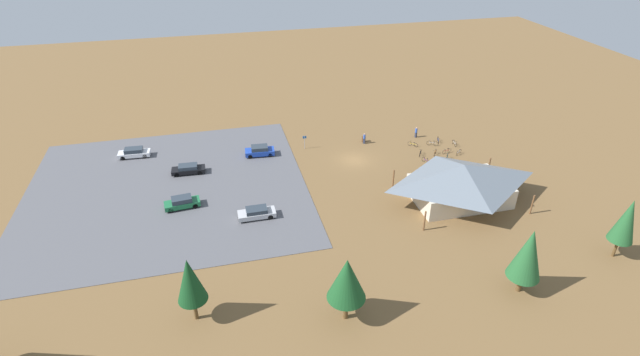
# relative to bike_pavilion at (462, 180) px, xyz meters

# --- Properties ---
(ground) EXTENTS (160.00, 160.00, 0.00)m
(ground) POSITION_rel_bike_pavilion_xyz_m (9.68, -13.26, -2.90)
(ground) COLOR brown
(ground) RESTS_ON ground
(parking_lot_asphalt) EXTENTS (35.96, 34.10, 0.05)m
(parking_lot_asphalt) POSITION_rel_bike_pavilion_xyz_m (36.02, -11.49, -2.87)
(parking_lot_asphalt) COLOR #56565B
(parking_lot_asphalt) RESTS_ON ground
(bike_pavilion) EXTENTS (14.43, 10.16, 5.08)m
(bike_pavilion) POSITION_rel_bike_pavilion_xyz_m (0.00, 0.00, 0.00)
(bike_pavilion) COLOR beige
(bike_pavilion) RESTS_ON ground
(trash_bin) EXTENTS (0.60, 0.60, 0.90)m
(trash_bin) POSITION_rel_bike_pavilion_xyz_m (6.47, -18.71, -2.45)
(trash_bin) COLOR brown
(trash_bin) RESTS_ON ground
(lot_sign) EXTENTS (0.56, 0.08, 2.20)m
(lot_sign) POSITION_rel_bike_pavilion_xyz_m (15.93, -18.65, -1.49)
(lot_sign) COLOR #99999E
(lot_sign) RESTS_ON ground
(pine_mideast) EXTENTS (3.14, 3.14, 7.24)m
(pine_mideast) POSITION_rel_bike_pavilion_xyz_m (2.08, 16.11, 1.64)
(pine_mideast) COLOR brown
(pine_mideast) RESTS_ON ground
(pine_far_west) EXTENTS (3.51, 3.51, 6.80)m
(pine_far_west) POSITION_rel_bike_pavilion_xyz_m (19.50, 15.42, 1.74)
(pine_far_west) COLOR brown
(pine_far_west) RESTS_ON ground
(pine_midwest) EXTENTS (2.66, 2.66, 6.91)m
(pine_midwest) POSITION_rel_bike_pavilion_xyz_m (32.74, 12.26, 1.72)
(pine_midwest) COLOR brown
(pine_midwest) RESTS_ON ground
(pine_east) EXTENTS (2.49, 2.49, 7.14)m
(pine_east) POSITION_rel_bike_pavilion_xyz_m (-10.82, 13.95, 1.75)
(pine_east) COLOR brown
(pine_east) RESTS_ON ground
(bicycle_silver_lone_east) EXTENTS (1.57, 0.91, 0.86)m
(bicycle_silver_lone_east) POSITION_rel_bike_pavilion_xyz_m (-3.45, -14.92, -2.51)
(bicycle_silver_lone_east) COLOR black
(bicycle_silver_lone_east) RESTS_ON ground
(bicycle_orange_edge_south) EXTENTS (1.02, 1.36, 0.86)m
(bicycle_orange_edge_south) POSITION_rel_bike_pavilion_xyz_m (-2.51, -11.99, -2.52)
(bicycle_orange_edge_south) COLOR black
(bicycle_orange_edge_south) RESTS_ON ground
(bicycle_teal_lone_west) EXTENTS (1.07, 1.48, 0.90)m
(bicycle_teal_lone_west) POSITION_rel_bike_pavilion_xyz_m (-3.48, -10.12, -2.51)
(bicycle_teal_lone_west) COLOR black
(bicycle_teal_lone_west) RESTS_ON ground
(bicycle_blue_yard_center) EXTENTS (0.70, 1.64, 0.82)m
(bicycle_blue_yard_center) POSITION_rel_bike_pavilion_xyz_m (-4.86, -15.86, -2.55)
(bicycle_blue_yard_center) COLOR black
(bicycle_blue_yard_center) RESTS_ON ground
(bicycle_yellow_near_sign) EXTENTS (1.25, 1.15, 0.81)m
(bicycle_yellow_near_sign) POSITION_rel_bike_pavilion_xyz_m (-0.40, -15.40, -2.55)
(bicycle_yellow_near_sign) COLOR black
(bicycle_yellow_near_sign) RESTS_ON ground
(bicycle_purple_near_porch) EXTENTS (0.71, 1.59, 0.84)m
(bicycle_purple_near_porch) POSITION_rel_bike_pavilion_xyz_m (-0.12, -9.97, -2.52)
(bicycle_purple_near_porch) COLOR black
(bicycle_purple_near_porch) RESTS_ON ground
(bicycle_green_yard_left) EXTENTS (1.30, 1.29, 0.87)m
(bicycle_green_yard_left) POSITION_rel_bike_pavilion_xyz_m (-4.70, -7.20, -2.50)
(bicycle_green_yard_left) COLOR black
(bicycle_green_yard_left) RESTS_ON ground
(bicycle_black_edge_north) EXTENTS (0.94, 1.36, 0.79)m
(bicycle_black_edge_north) POSITION_rel_bike_pavilion_xyz_m (-0.31, -12.41, -2.55)
(bicycle_black_edge_north) COLOR black
(bicycle_black_edge_north) RESTS_ON ground
(bicycle_white_trailside) EXTENTS (0.48, 1.73, 0.84)m
(bicycle_white_trailside) POSITION_rel_bike_pavilion_xyz_m (-6.77, -14.17, -2.53)
(bicycle_white_trailside) COLOR black
(bicycle_white_trailside) RESTS_ON ground
(bicycle_red_yard_front) EXTENTS (1.63, 0.56, 0.75)m
(bicycle_red_yard_front) POSITION_rel_bike_pavilion_xyz_m (-4.43, -12.06, -2.55)
(bicycle_red_yard_front) COLOR black
(bicycle_red_yard_front) RESTS_ON ground
(bicycle_silver_mid_cluster) EXTENTS (1.35, 0.97, 0.75)m
(bicycle_silver_mid_cluster) POSITION_rel_bike_pavilion_xyz_m (-6.00, -11.29, -2.55)
(bicycle_silver_mid_cluster) COLOR black
(bicycle_silver_mid_cluster) RESTS_ON ground
(car_silver_second_row) EXTENTS (4.46, 1.79, 1.31)m
(car_silver_second_row) POSITION_rel_bike_pavilion_xyz_m (25.34, -2.20, -2.19)
(car_silver_second_row) COLOR #BCBCC1
(car_silver_second_row) RESTS_ON parking_lot_asphalt
(car_blue_end_stall) EXTENTS (4.41, 2.19, 1.49)m
(car_blue_end_stall) POSITION_rel_bike_pavilion_xyz_m (22.88, -18.01, -2.11)
(car_blue_end_stall) COLOR #1E42B2
(car_blue_end_stall) RESTS_ON parking_lot_asphalt
(car_green_mid_lot) EXTENTS (4.42, 2.15, 1.41)m
(car_green_mid_lot) POSITION_rel_bike_pavilion_xyz_m (34.01, -6.58, -2.15)
(car_green_mid_lot) COLOR #1E6B3D
(car_green_mid_lot) RESTS_ON parking_lot_asphalt
(car_white_aisle_side) EXTENTS (4.60, 1.98, 1.40)m
(car_white_aisle_side) POSITION_rel_bike_pavilion_xyz_m (40.92, -21.91, -2.16)
(car_white_aisle_side) COLOR white
(car_white_aisle_side) RESTS_ON parking_lot_asphalt
(car_black_inner_stall) EXTENTS (4.58, 1.92, 1.27)m
(car_black_inner_stall) POSITION_rel_bike_pavilion_xyz_m (33.21, -15.05, -2.21)
(car_black_inner_stall) COLOR black
(car_black_inner_stall) RESTS_ON parking_lot_asphalt
(visitor_at_bikes) EXTENTS (0.40, 0.37, 1.73)m
(visitor_at_bikes) POSITION_rel_bike_pavilion_xyz_m (-2.16, -18.29, -1.99)
(visitor_at_bikes) COLOR #2D3347
(visitor_at_bikes) RESTS_ON ground
(visitor_near_lot) EXTENTS (0.40, 0.39, 1.71)m
(visitor_near_lot) POSITION_rel_bike_pavilion_xyz_m (6.56, -18.13, -2.00)
(visitor_near_lot) COLOR #2D3347
(visitor_near_lot) RESTS_ON ground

